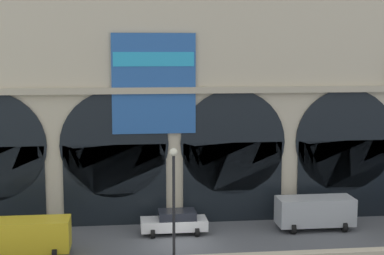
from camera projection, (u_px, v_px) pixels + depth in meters
The scene contains 6 objects.
ground_plane at pixel (182, 246), 36.55m from camera, with size 200.00×200.00×0.00m, color #54565B.
station_building at pixel (171, 77), 42.94m from camera, with size 43.04×6.05×20.87m.
van_midwest at pixel (26, 235), 34.58m from camera, with size 5.20×2.48×2.20m.
car_center at pixel (175, 222), 38.89m from camera, with size 4.40×2.22×1.55m.
van_mideast at pixel (315, 211), 39.81m from camera, with size 5.20×2.48×2.20m.
street_lamp_quayside at pixel (174, 193), 31.73m from camera, with size 0.44×0.44×6.90m.
Camera 1 is at (-3.55, -35.11, 12.07)m, focal length 54.72 mm.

